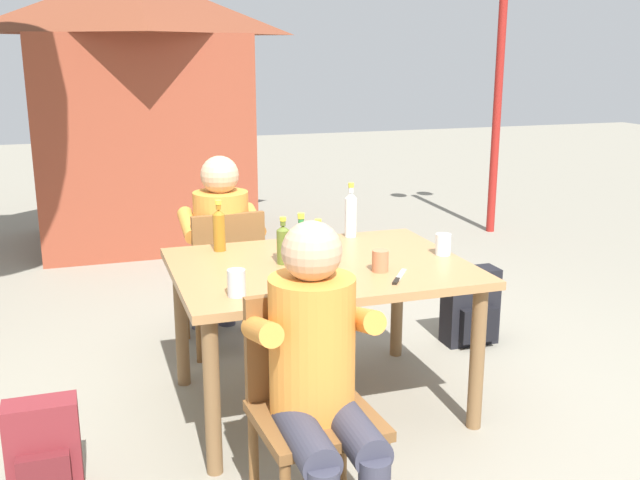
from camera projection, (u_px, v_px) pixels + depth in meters
ground_plane at (320, 404)px, 3.78m from camera, size 24.00×24.00×0.00m
dining_table at (320, 281)px, 3.61m from camera, size 1.42×1.08×0.75m
chair_near_left at (308, 396)px, 2.79m from camera, size 0.47×0.47×0.87m
chair_far_left at (225, 273)px, 4.33m from camera, size 0.46×0.46×0.87m
person_in_white_shirt at (319, 367)px, 2.65m from camera, size 0.47×0.62×1.18m
person_in_plaid_shirt at (220, 241)px, 4.39m from camera, size 0.47×0.62×1.18m
bottle_clear at (351, 214)px, 4.08m from camera, size 0.06×0.06×0.30m
bottle_blue at (318, 249)px, 3.43m from camera, size 0.06×0.06×0.25m
bottle_amber at (219, 229)px, 3.80m from camera, size 0.06×0.06×0.27m
bottle_olive at (283, 244)px, 3.57m from camera, size 0.06×0.06×0.23m
bottle_green at (301, 250)px, 3.34m from camera, size 0.06×0.06×0.30m
cup_steel at (236, 283)px, 3.11m from camera, size 0.08×0.08×0.12m
cup_terracotta at (380, 261)px, 3.46m from camera, size 0.08×0.08×0.10m
cup_glass at (443, 244)px, 3.74m from camera, size 0.08×0.08×0.11m
table_knife at (399, 278)px, 3.36m from camera, size 0.16×0.21×0.01m
backpack_by_near_side at (471, 308)px, 4.51m from camera, size 0.33×0.22×0.47m
backpack_by_far_side at (44, 450)px, 2.98m from camera, size 0.29×0.20×0.40m
brick_kiosk at (139, 103)px, 6.75m from camera, size 2.12×1.75×2.45m
lamp_post at (502, 32)px, 6.90m from camera, size 0.56×0.20×2.70m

